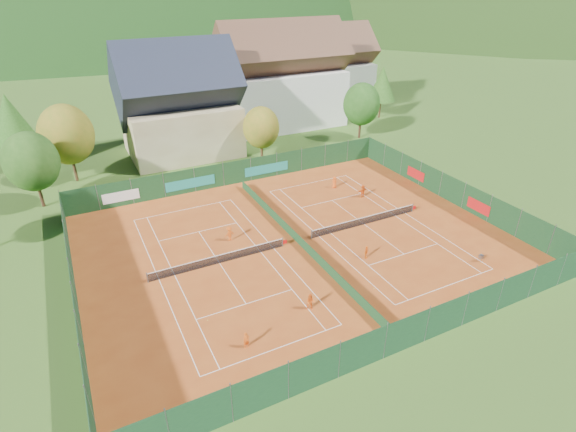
# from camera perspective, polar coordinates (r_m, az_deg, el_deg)

# --- Properties ---
(ground) EXTENTS (600.00, 600.00, 0.00)m
(ground) POSITION_cam_1_polar(r_m,az_deg,el_deg) (44.10, 1.18, -3.41)
(ground) COLOR #31551A
(ground) RESTS_ON ground
(clay_pad) EXTENTS (40.00, 32.00, 0.01)m
(clay_pad) POSITION_cam_1_polar(r_m,az_deg,el_deg) (44.09, 1.18, -3.38)
(clay_pad) COLOR #A24417
(clay_pad) RESTS_ON ground
(court_markings_left) EXTENTS (11.03, 23.83, 0.00)m
(court_markings_left) POSITION_cam_1_polar(r_m,az_deg,el_deg) (41.52, -8.68, -5.96)
(court_markings_left) COLOR white
(court_markings_left) RESTS_ON ground
(court_markings_right) EXTENTS (11.03, 23.83, 0.00)m
(court_markings_right) POSITION_cam_1_polar(r_m,az_deg,el_deg) (47.87, 9.67, -1.06)
(court_markings_right) COLOR white
(court_markings_right) RESTS_ON ground
(tennis_net_left) EXTENTS (13.30, 0.10, 1.02)m
(tennis_net_left) POSITION_cam_1_polar(r_m,az_deg,el_deg) (41.28, -8.53, -5.34)
(tennis_net_left) COLOR #59595B
(tennis_net_left) RESTS_ON ground
(tennis_net_right) EXTENTS (13.30, 0.10, 1.02)m
(tennis_net_right) POSITION_cam_1_polar(r_m,az_deg,el_deg) (47.72, 9.87, -0.50)
(tennis_net_right) COLOR #59595B
(tennis_net_right) RESTS_ON ground
(court_divider) EXTENTS (0.03, 28.80, 1.00)m
(court_divider) POSITION_cam_1_polar(r_m,az_deg,el_deg) (43.83, 1.18, -2.83)
(court_divider) COLOR #153A1C
(court_divider) RESTS_ON ground
(fence_north) EXTENTS (40.00, 0.10, 3.00)m
(fence_north) POSITION_cam_1_polar(r_m,az_deg,el_deg) (56.35, -6.89, 5.45)
(fence_north) COLOR #153C1C
(fence_north) RESTS_ON ground
(fence_south) EXTENTS (40.00, 0.04, 3.00)m
(fence_south) POSITION_cam_1_polar(r_m,az_deg,el_deg) (32.79, 14.83, -14.21)
(fence_south) COLOR #153A1F
(fence_south) RESTS_ON ground
(fence_west) EXTENTS (0.04, 32.00, 3.00)m
(fence_west) POSITION_cam_1_polar(r_m,az_deg,el_deg) (39.58, -25.61, -8.09)
(fence_west) COLOR #15391F
(fence_west) RESTS_ON ground
(fence_east) EXTENTS (0.09, 32.00, 3.00)m
(fence_east) POSITION_cam_1_polar(r_m,az_deg,el_deg) (54.69, 20.05, 3.15)
(fence_east) COLOR #123318
(fence_east) RESTS_ON ground
(chalet) EXTENTS (16.20, 12.00, 16.00)m
(chalet) POSITION_cam_1_polar(r_m,az_deg,el_deg) (66.84, -13.63, 13.21)
(chalet) COLOR beige
(chalet) RESTS_ON ground
(hotel_block_a) EXTENTS (21.60, 11.00, 17.25)m
(hotel_block_a) POSITION_cam_1_polar(r_m,az_deg,el_deg) (78.47, -0.83, 16.70)
(hotel_block_a) COLOR silver
(hotel_block_a) RESTS_ON ground
(hotel_block_b) EXTENTS (17.28, 10.00, 15.50)m
(hotel_block_b) POSITION_cam_1_polar(r_m,az_deg,el_deg) (92.15, 5.09, 17.85)
(hotel_block_b) COLOR silver
(hotel_block_b) RESTS_ON ground
(tree_west_front) EXTENTS (5.72, 5.72, 8.69)m
(tree_west_front) POSITION_cam_1_polar(r_m,az_deg,el_deg) (56.11, -29.83, 6.02)
(tree_west_front) COLOR #462A19
(tree_west_front) RESTS_ON ground
(tree_west_mid) EXTENTS (6.44, 6.44, 9.78)m
(tree_west_mid) POSITION_cam_1_polar(r_m,az_deg,el_deg) (61.48, -26.32, 9.24)
(tree_west_mid) COLOR #49301A
(tree_west_mid) RESTS_ON ground
(tree_west_back) EXTENTS (5.60, 5.60, 10.00)m
(tree_west_back) POSITION_cam_1_polar(r_m,az_deg,el_deg) (69.32, -31.75, 10.44)
(tree_west_back) COLOR #432E18
(tree_west_back) RESTS_ON ground
(tree_center) EXTENTS (5.01, 5.01, 7.60)m
(tree_center) POSITION_cam_1_polar(r_m,az_deg,el_deg) (62.73, -3.43, 11.15)
(tree_center) COLOR #4D331B
(tree_center) RESTS_ON ground
(tree_east_front) EXTENTS (5.72, 5.72, 8.69)m
(tree_east_front) POSITION_cam_1_polar(r_m,az_deg,el_deg) (72.90, 9.32, 13.83)
(tree_east_front) COLOR #452818
(tree_east_front) RESTS_ON ground
(tree_east_mid) EXTENTS (5.04, 5.04, 9.00)m
(tree_east_mid) POSITION_cam_1_polar(r_m,az_deg,el_deg) (84.87, 11.87, 16.11)
(tree_east_mid) COLOR #462A19
(tree_east_mid) RESTS_ON ground
(tree_east_back) EXTENTS (7.15, 7.15, 10.86)m
(tree_east_back) POSITION_cam_1_polar(r_m,az_deg,el_deg) (86.73, 4.17, 17.32)
(tree_east_back) COLOR #412917
(tree_east_back) RESTS_ON ground
(mountain_backdrop) EXTENTS (820.00, 530.00, 242.00)m
(mountain_backdrop) POSITION_cam_1_polar(r_m,az_deg,el_deg) (277.72, -17.08, 14.03)
(mountain_backdrop) COLOR black
(mountain_backdrop) RESTS_ON ground
(ball_hopper) EXTENTS (0.34, 0.34, 0.80)m
(ball_hopper) POSITION_cam_1_polar(r_m,az_deg,el_deg) (44.63, 23.32, -4.73)
(ball_hopper) COLOR slate
(ball_hopper) RESTS_ON ground
(loose_ball_0) EXTENTS (0.07, 0.07, 0.07)m
(loose_ball_0) POSITION_cam_1_polar(r_m,az_deg,el_deg) (35.50, -10.17, -12.89)
(loose_ball_0) COLOR #CCD833
(loose_ball_0) RESTS_ON ground
(loose_ball_1) EXTENTS (0.07, 0.07, 0.07)m
(loose_ball_1) POSITION_cam_1_polar(r_m,az_deg,el_deg) (38.66, 10.87, -9.04)
(loose_ball_1) COLOR #CCD833
(loose_ball_1) RESTS_ON ground
(loose_ball_2) EXTENTS (0.07, 0.07, 0.07)m
(loose_ball_2) POSITION_cam_1_polar(r_m,az_deg,el_deg) (48.15, 4.87, -0.52)
(loose_ball_2) COLOR #CCD833
(loose_ball_2) RESTS_ON ground
(loose_ball_3) EXTENTS (0.07, 0.07, 0.07)m
(loose_ball_3) POSITION_cam_1_polar(r_m,az_deg,el_deg) (48.24, -6.62, -0.55)
(loose_ball_3) COLOR #CCD833
(loose_ball_3) RESTS_ON ground
(loose_ball_4) EXTENTS (0.07, 0.07, 0.07)m
(loose_ball_4) POSITION_cam_1_polar(r_m,az_deg,el_deg) (46.64, 11.32, -2.04)
(loose_ball_4) COLOR #CCD833
(loose_ball_4) RESTS_ON ground
(player_left_near) EXTENTS (0.53, 0.39, 1.35)m
(player_left_near) POSITION_cam_1_polar(r_m,az_deg,el_deg) (32.61, -5.33, -15.44)
(player_left_near) COLOR #D55512
(player_left_near) RESTS_ON ground
(player_left_mid) EXTENTS (0.89, 0.83, 1.46)m
(player_left_mid) POSITION_cam_1_polar(r_m,az_deg,el_deg) (35.54, 2.88, -10.86)
(player_left_mid) COLOR orange
(player_left_mid) RESTS_ON ground
(player_left_far) EXTENTS (1.09, 0.79, 1.53)m
(player_left_far) POSITION_cam_1_polar(r_m,az_deg,el_deg) (44.46, -7.46, -2.22)
(player_left_far) COLOR #DB5613
(player_left_far) RESTS_ON ground
(player_right_near) EXTENTS (0.80, 0.68, 1.28)m
(player_right_near) POSITION_cam_1_polar(r_m,az_deg,el_deg) (42.07, 9.90, -4.54)
(player_right_near) COLOR orange
(player_right_near) RESTS_ON ground
(player_right_far_a) EXTENTS (0.75, 0.52, 1.46)m
(player_right_far_a) POSITION_cam_1_polar(r_m,az_deg,el_deg) (55.46, 5.91, 4.28)
(player_right_far_a) COLOR #F05915
(player_right_far_a) RESTS_ON ground
(player_right_far_b) EXTENTS (1.48, 0.65, 1.55)m
(player_right_far_b) POSITION_cam_1_polar(r_m,az_deg,el_deg) (53.48, 9.47, 3.15)
(player_right_far_b) COLOR #E75914
(player_right_far_b) RESTS_ON ground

